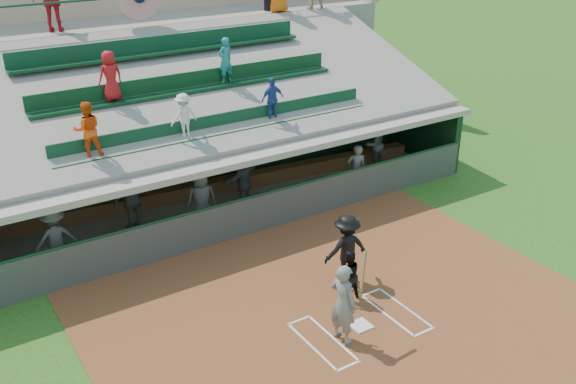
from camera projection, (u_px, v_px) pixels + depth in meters
ground at (360, 327)px, 14.03m from camera, size 100.00×100.00×0.00m
dirt_slab at (347, 315)px, 14.40m from camera, size 11.00×9.00×0.02m
home_plate at (361, 325)px, 14.01m from camera, size 0.43×0.43×0.03m
batters_box_chalk at (361, 326)px, 14.02m from camera, size 2.65×1.85×0.01m
dugout_floor at (220, 210)px, 19.18m from camera, size 16.00×3.50×0.04m
concourse_slab at (133, 85)px, 23.38m from camera, size 20.00×3.00×4.60m
grandstand at (165, 106)px, 21.11m from camera, size 20.40×10.40×7.80m
batter_at_plate at (343, 303)px, 13.23m from camera, size 0.90×0.78×1.95m
catcher at (348, 275)px, 14.73m from camera, size 0.63×0.50×1.26m
home_umpire at (346, 248)px, 15.39m from camera, size 1.19×0.79×1.73m
dugout_bench at (210, 187)px, 20.10m from camera, size 14.54×1.86×0.44m
dugout_player_a at (55, 238)px, 15.89m from camera, size 1.06×0.61×1.63m
dugout_player_b at (132, 200)px, 17.64m from camera, size 1.15×0.63×1.86m
dugout_player_c at (202, 199)px, 17.83m from camera, size 0.93×0.71×1.71m
dugout_player_d at (243, 178)px, 19.29m from camera, size 1.58×1.09×1.63m
dugout_player_e at (356, 169)px, 19.90m from camera, size 0.70×0.61×1.61m
dugout_player_f at (374, 144)px, 21.85m from camera, size 0.89×0.73×1.67m
concourse_staff_a at (52, 0)px, 20.13m from camera, size 1.27×0.92×2.00m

